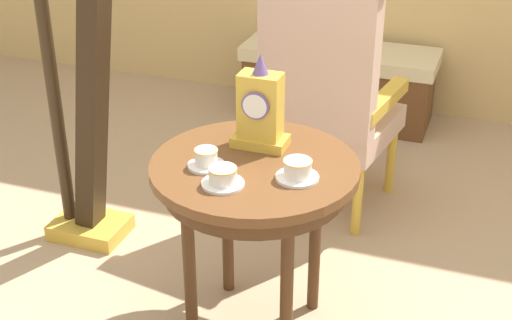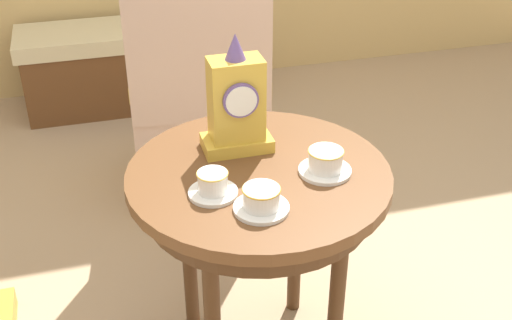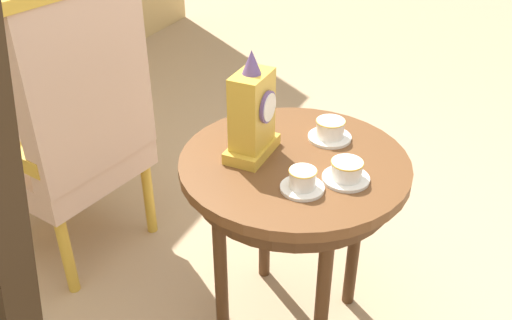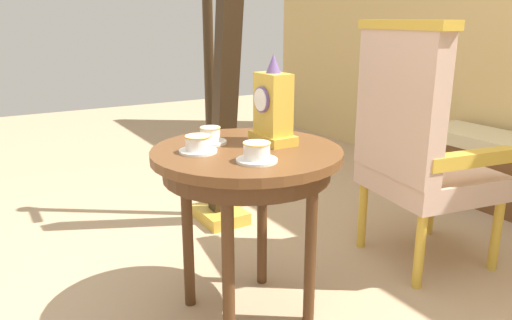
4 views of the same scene
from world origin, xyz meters
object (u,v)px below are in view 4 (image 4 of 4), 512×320
side_table (247,170)px  teacup_left (210,136)px  teacup_center (257,153)px  armchair (417,144)px  teacup_right (198,145)px  mantel_clock (273,108)px  harp (220,105)px  window_bench (508,173)px

side_table → teacup_left: size_ratio=5.66×
teacup_center → armchair: (-0.15, 0.94, -0.12)m
side_table → teacup_left: bearing=-150.7°
side_table → teacup_right: (-0.04, -0.18, 0.11)m
mantel_clock → side_table: bearing=-78.6°
teacup_center → mantel_clock: 0.29m
teacup_left → teacup_right: teacup_left is taller
teacup_right → harp: 0.97m
mantel_clock → armchair: (0.04, 0.76, -0.23)m
harp → window_bench: bearing=67.1°
teacup_left → window_bench: (-0.04, 2.05, -0.49)m
armchair → teacup_center: bearing=-81.0°
mantel_clock → harp: 0.88m
teacup_right → teacup_center: size_ratio=0.97×
teacup_left → mantel_clock: (0.11, 0.21, 0.11)m
teacup_center → window_bench: 2.11m
side_table → window_bench: size_ratio=0.62×
side_table → armchair: armchair is taller
mantel_clock → armchair: size_ratio=0.29×
mantel_clock → window_bench: 1.94m
teacup_right → mantel_clock: (0.02, 0.30, 0.11)m
armchair → side_table: bearing=-91.0°
armchair → teacup_left: bearing=-99.2°
armchair → window_bench: 1.16m
teacup_right → harp: harp is taller
teacup_center → teacup_right: bearing=-150.3°
harp → window_bench: 1.83m
harp → teacup_center: bearing=-20.6°
teacup_right → side_table: bearing=76.1°
side_table → mantel_clock: bearing=101.4°
mantel_clock → teacup_left: bearing=-118.9°
teacup_center → window_bench: size_ratio=0.12×
harp → window_bench: (0.69, 1.63, -0.47)m
teacup_left → window_bench: bearing=91.1°
teacup_left → armchair: 0.99m
side_table → harp: (-0.87, 0.33, 0.08)m
armchair → window_bench: (-0.20, 1.08, -0.37)m
side_table → window_bench: (-0.18, 1.97, -0.38)m
teacup_left → harp: size_ratio=0.07×
armchair → harp: bearing=-147.9°
teacup_right → armchair: bearing=86.8°
teacup_right → armchair: size_ratio=0.12×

